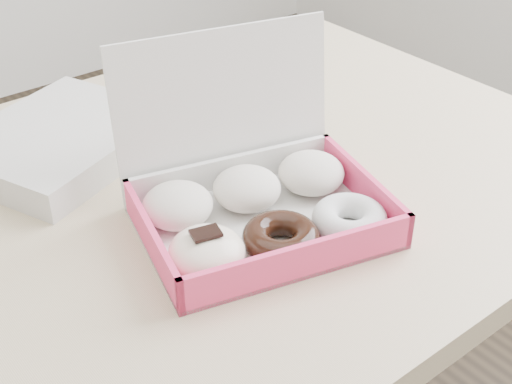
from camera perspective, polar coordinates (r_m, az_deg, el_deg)
table at (r=1.00m, az=-6.07°, el=-3.85°), size 1.20×0.80×0.75m
donut_box at (r=0.87m, az=-0.07°, el=-0.65°), size 0.34×0.31×0.21m
newspapers at (r=1.06m, az=-15.36°, el=3.96°), size 0.34×0.31×0.04m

